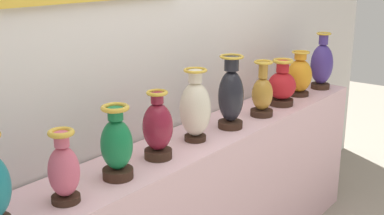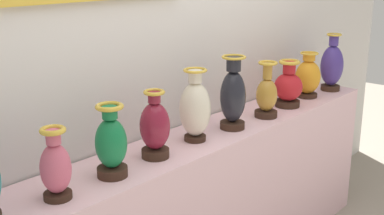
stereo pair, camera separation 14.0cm
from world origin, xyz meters
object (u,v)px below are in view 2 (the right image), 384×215
(vase_onyx, at_px, (233,96))
(vase_ivory, at_px, (195,108))
(vase_amber, at_px, (308,77))
(vase_ochre, at_px, (267,95))
(vase_rose, at_px, (56,167))
(vase_burgundy, at_px, (155,128))
(vase_emerald, at_px, (111,144))
(vase_crimson, at_px, (288,86))
(vase_indigo, at_px, (332,66))

(vase_onyx, bearing_deg, vase_ivory, 174.44)
(vase_amber, bearing_deg, vase_ochre, -175.77)
(vase_rose, xyz_separation_m, vase_burgundy, (0.57, 0.02, 0.02))
(vase_emerald, xyz_separation_m, vase_burgundy, (0.28, 0.02, -0.00))
(vase_emerald, xyz_separation_m, vase_ochre, (1.20, -0.02, -0.01))
(vase_ivory, distance_m, vase_onyx, 0.29)
(vase_crimson, distance_m, vase_amber, 0.30)
(vase_emerald, height_order, vase_burgundy, vase_burgundy)
(vase_onyx, distance_m, vase_amber, 0.90)
(vase_rose, height_order, vase_indigo, vase_indigo)
(vase_ochre, bearing_deg, vase_onyx, 176.04)
(vase_onyx, height_order, vase_ochre, vase_onyx)
(vase_burgundy, distance_m, vase_crimson, 1.20)
(vase_crimson, bearing_deg, vase_amber, 4.22)
(vase_ivory, bearing_deg, vase_onyx, -5.56)
(vase_ivory, xyz_separation_m, vase_indigo, (1.47, -0.04, 0.01))
(vase_rose, bearing_deg, vase_amber, 0.70)
(vase_rose, relative_size, vase_emerald, 0.91)
(vase_amber, distance_m, vase_indigo, 0.29)
(vase_crimson, bearing_deg, vase_indigo, -1.41)
(vase_ivory, height_order, vase_onyx, vase_onyx)
(vase_onyx, relative_size, vase_indigo, 1.00)
(vase_burgundy, height_order, vase_onyx, vase_onyx)
(vase_ivory, relative_size, vase_onyx, 0.93)
(vase_burgundy, xyz_separation_m, vase_indigo, (1.78, -0.03, 0.03))
(vase_burgundy, distance_m, vase_onyx, 0.60)
(vase_rose, xyz_separation_m, vase_emerald, (0.29, 0.00, 0.02))
(vase_ivory, height_order, vase_indigo, vase_indigo)
(vase_emerald, distance_m, vase_burgundy, 0.28)
(vase_rose, relative_size, vase_amber, 0.95)
(vase_rose, relative_size, vase_ivory, 0.78)
(vase_burgundy, distance_m, vase_amber, 1.50)
(vase_onyx, bearing_deg, vase_rose, -179.82)
(vase_emerald, relative_size, vase_ivory, 0.86)
(vase_burgundy, relative_size, vase_amber, 1.06)
(vase_rose, xyz_separation_m, vase_crimson, (1.77, 0.00, -0.00))
(vase_burgundy, bearing_deg, vase_ivory, 2.18)
(vase_onyx, bearing_deg, vase_indigo, -0.71)
(vase_ochre, bearing_deg, vase_crimson, 4.24)
(vase_rose, bearing_deg, vase_burgundy, 2.02)
(vase_rose, distance_m, vase_ivory, 0.88)
(vase_rose, bearing_deg, vase_ivory, 2.08)
(vase_ivory, distance_m, vase_amber, 1.19)
(vase_burgundy, bearing_deg, vase_amber, 0.20)
(vase_emerald, bearing_deg, vase_amber, 0.70)
(vase_indigo, bearing_deg, vase_crimson, 178.59)
(vase_onyx, bearing_deg, vase_emerald, 180.00)
(vase_indigo, bearing_deg, vase_emerald, 179.59)
(vase_ivory, bearing_deg, vase_crimson, -1.83)
(vase_emerald, height_order, vase_indigo, vase_indigo)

